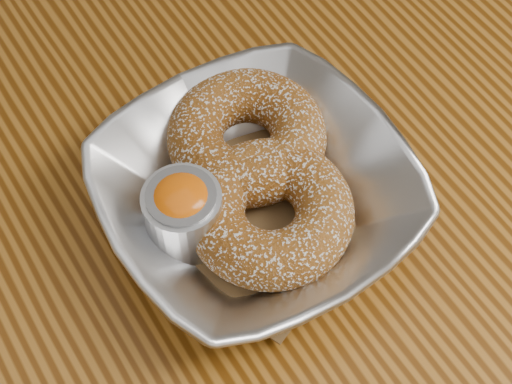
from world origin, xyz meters
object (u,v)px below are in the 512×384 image
serving_bowl (256,195)px  donut_front (270,212)px  donut_back (247,136)px  ramekin (183,213)px  table (198,348)px

serving_bowl → donut_front: (-0.00, -0.02, 0.00)m
donut_back → ramekin: 0.08m
donut_front → ramekin: 0.06m
table → ramekin: bearing=61.1°
serving_bowl → donut_front: bearing=-92.0°
serving_bowl → table: bearing=-158.4°
serving_bowl → donut_front: serving_bowl is taller
donut_front → ramekin: size_ratio=1.99×
table → ramekin: ramekin is taller
table → donut_back: (0.09, 0.07, 0.13)m
donut_back → serving_bowl: bearing=-114.4°
ramekin → donut_back: bearing=26.4°
serving_bowl → donut_back: (0.02, 0.04, 0.00)m
donut_back → ramekin: size_ratio=2.00×
serving_bowl → ramekin: ramekin is taller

